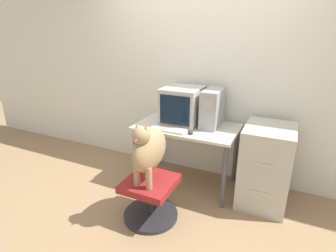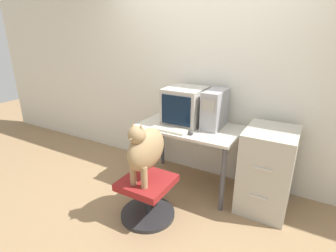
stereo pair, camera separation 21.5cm
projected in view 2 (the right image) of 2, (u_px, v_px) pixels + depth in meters
name	position (u px, v px, depth m)	size (l,w,h in m)	color
ground_plane	(174.00, 197.00, 3.02)	(12.00, 12.00, 0.00)	#937551
wall_back	(205.00, 75.00, 3.19)	(8.00, 0.05, 2.60)	silver
desk	(189.00, 134.00, 3.08)	(1.17, 0.69, 0.76)	beige
crt_monitor	(185.00, 106.00, 3.08)	(0.43, 0.47, 0.43)	#B7B2A8
pc_tower	(215.00, 109.00, 2.95)	(0.19, 0.43, 0.43)	#99999E
keyboard	(169.00, 129.00, 2.90)	(0.40, 0.15, 0.03)	beige
computer_mouse	(190.00, 133.00, 2.78)	(0.06, 0.04, 0.04)	#333333
office_chair	(147.00, 196.00, 2.64)	(0.56, 0.56, 0.43)	#262628
dog	(145.00, 149.00, 2.46)	(0.23, 0.52, 0.62)	#9E7F56
filing_cabinet	(267.00, 170.00, 2.73)	(0.50, 0.61, 0.88)	#B7B2A3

